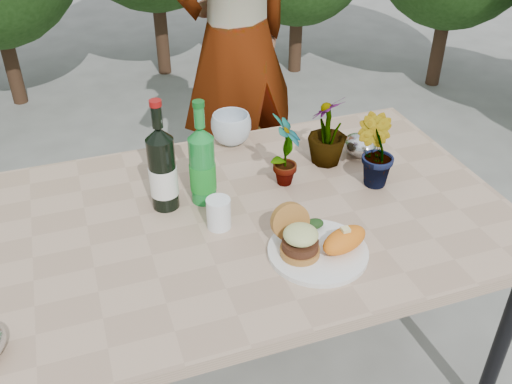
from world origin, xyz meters
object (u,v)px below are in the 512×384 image
object	(u,v)px
patio_table	(248,228)
person	(237,42)
dinner_plate	(318,252)
wine_bottle	(163,170)

from	to	relation	value
patio_table	person	bearing A→B (deg)	73.92
dinner_plate	wine_bottle	distance (m)	0.52
patio_table	dinner_plate	size ratio (longest dim) A/B	5.71
patio_table	dinner_plate	distance (m)	0.28
dinner_plate	person	size ratio (longest dim) A/B	0.15
person	dinner_plate	bearing A→B (deg)	59.16
dinner_plate	wine_bottle	bearing A→B (deg)	133.74
patio_table	person	distance (m)	1.09
patio_table	wine_bottle	world-z (taller)	wine_bottle
wine_bottle	dinner_plate	bearing A→B (deg)	-32.33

